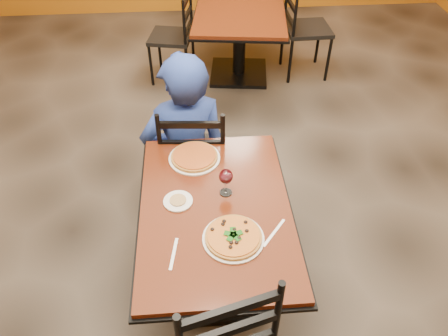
{
  "coord_description": "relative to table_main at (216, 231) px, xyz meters",
  "views": [
    {
      "loc": [
        -0.08,
        -2.1,
        2.47
      ],
      "look_at": [
        0.06,
        -0.3,
        0.85
      ],
      "focal_mm": 35.1,
      "sensor_mm": 36.0,
      "label": 1
    }
  ],
  "objects": [
    {
      "name": "floor",
      "position": [
        0.0,
        0.5,
        -0.56
      ],
      "size": [
        7.0,
        8.0,
        0.01
      ],
      "primitive_type": "cube",
      "color": "black",
      "rests_on": "ground"
    },
    {
      "name": "table_main",
      "position": [
        0.0,
        0.0,
        0.0
      ],
      "size": [
        0.83,
        1.23,
        0.75
      ],
      "color": "#621F0F",
      "rests_on": "floor"
    },
    {
      "name": "table_second",
      "position": [
        0.42,
        2.68,
        0.0
      ],
      "size": [
        1.07,
        1.45,
        0.75
      ],
      "rotation": [
        0.0,
        0.0,
        -0.13
      ],
      "color": "#621F0F",
      "rests_on": "floor"
    },
    {
      "name": "chair_main_far",
      "position": [
        -0.1,
        0.76,
        -0.07
      ],
      "size": [
        0.47,
        0.47,
        0.96
      ],
      "primitive_type": null,
      "rotation": [
        0.0,
        0.0,
        3.07
      ],
      "color": "black",
      "rests_on": "floor"
    },
    {
      "name": "chair_second_left",
      "position": [
        -0.29,
        2.68,
        -0.09
      ],
      "size": [
        0.49,
        0.49,
        0.93
      ],
      "primitive_type": null,
      "rotation": [
        0.0,
        0.0,
        -1.77
      ],
      "color": "black",
      "rests_on": "floor"
    },
    {
      "name": "chair_second_right",
      "position": [
        1.13,
        2.68,
        -0.06
      ],
      "size": [
        0.46,
        0.46,
        1.0
      ],
      "primitive_type": null,
      "rotation": [
        0.0,
        0.0,
        1.6
      ],
      "color": "black",
      "rests_on": "floor"
    },
    {
      "name": "diner",
      "position": [
        -0.16,
        0.8,
        0.07
      ],
      "size": [
        0.7,
        0.54,
        1.25
      ],
      "primitive_type": "imported",
      "rotation": [
        0.0,
        0.0,
        3.38
      ],
      "color": "navy",
      "rests_on": "floor"
    },
    {
      "name": "plate_main",
      "position": [
        0.08,
        -0.22,
        0.2
      ],
      "size": [
        0.31,
        0.31,
        0.01
      ],
      "primitive_type": "cylinder",
      "color": "white",
      "rests_on": "table_main"
    },
    {
      "name": "pizza_main",
      "position": [
        0.08,
        -0.22,
        0.21
      ],
      "size": [
        0.28,
        0.28,
        0.02
      ],
      "primitive_type": "cylinder",
      "color": "maroon",
      "rests_on": "plate_main"
    },
    {
      "name": "plate_far",
      "position": [
        -0.1,
        0.41,
        0.2
      ],
      "size": [
        0.31,
        0.31,
        0.01
      ],
      "primitive_type": "cylinder",
      "color": "white",
      "rests_on": "table_main"
    },
    {
      "name": "pizza_far",
      "position": [
        -0.1,
        0.41,
        0.21
      ],
      "size": [
        0.28,
        0.28,
        0.02
      ],
      "primitive_type": "cylinder",
      "color": "#C47925",
      "rests_on": "plate_far"
    },
    {
      "name": "side_plate",
      "position": [
        -0.2,
        0.06,
        0.2
      ],
      "size": [
        0.16,
        0.16,
        0.01
      ],
      "primitive_type": "cylinder",
      "color": "white",
      "rests_on": "table_main"
    },
    {
      "name": "dip",
      "position": [
        -0.2,
        0.06,
        0.21
      ],
      "size": [
        0.09,
        0.09,
        0.01
      ],
      "primitive_type": "cylinder",
      "color": "tan",
      "rests_on": "side_plate"
    },
    {
      "name": "wine_glass",
      "position": [
        0.06,
        0.11,
        0.28
      ],
      "size": [
        0.08,
        0.08,
        0.18
      ],
      "primitive_type": null,
      "color": "white",
      "rests_on": "table_main"
    },
    {
      "name": "fork",
      "position": [
        -0.22,
        -0.29,
        0.2
      ],
      "size": [
        0.05,
        0.19,
        0.0
      ],
      "primitive_type": "cube",
      "rotation": [
        0.0,
        0.0,
        -0.16
      ],
      "color": "silver",
      "rests_on": "table_main"
    },
    {
      "name": "knife",
      "position": [
        0.28,
        -0.2,
        0.2
      ],
      "size": [
        0.14,
        0.17,
        0.0
      ],
      "primitive_type": "cube",
      "rotation": [
        0.0,
        0.0,
        -0.67
      ],
      "color": "silver",
      "rests_on": "table_main"
    }
  ]
}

